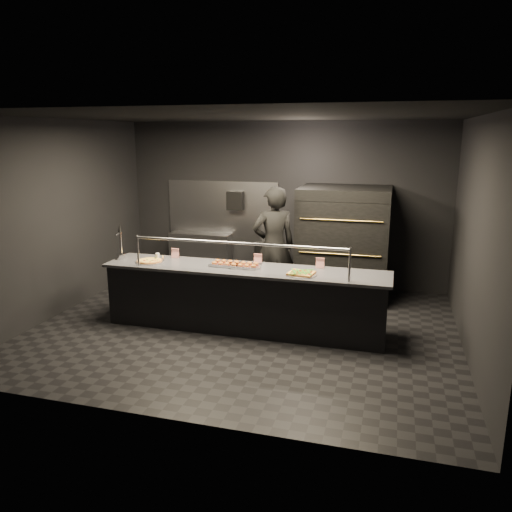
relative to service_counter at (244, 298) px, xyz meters
name	(u,v)px	position (x,y,z in m)	size (l,w,h in m)	color
room	(243,227)	(-0.02, 0.05, 1.03)	(6.04, 6.00, 3.00)	black
service_counter	(244,298)	(0.00, 0.00, 0.00)	(4.10, 0.78, 1.37)	black
pizza_oven	(344,242)	(1.20, 1.90, 0.50)	(1.50, 1.23, 1.91)	black
prep_shelf	(201,256)	(-1.60, 2.32, -0.01)	(1.20, 0.35, 0.90)	#99999E
towel_dispenser	(235,201)	(-0.90, 2.39, 1.09)	(0.30, 0.20, 0.35)	black
fire_extinguisher	(264,228)	(-0.35, 2.40, 0.60)	(0.14, 0.14, 0.51)	#B2B2B7
beer_tap	(121,249)	(-1.95, -0.01, 0.62)	(0.15, 0.21, 0.56)	silver
round_pizza	(150,261)	(-1.45, -0.06, 0.47)	(0.42, 0.42, 0.03)	silver
slider_tray_a	(225,264)	(-0.30, 0.06, 0.48)	(0.44, 0.33, 0.07)	silver
slider_tray_b	(245,265)	(0.00, 0.04, 0.48)	(0.50, 0.43, 0.07)	silver
square_pizza	(301,273)	(0.85, -0.14, 0.47)	(0.42, 0.42, 0.05)	silver
condiment_jar	(159,257)	(-1.37, 0.10, 0.50)	(0.15, 0.06, 0.10)	silver
tent_cards	(249,258)	(-0.01, 0.28, 0.53)	(2.35, 0.04, 0.15)	white
trash_bin	(268,265)	(-0.20, 2.13, -0.05)	(0.49, 0.49, 0.82)	black
worker	(274,246)	(0.14, 1.20, 0.52)	(0.72, 0.47, 1.96)	black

